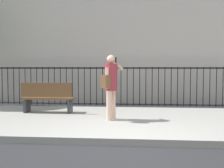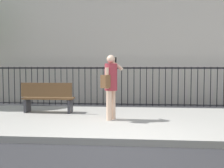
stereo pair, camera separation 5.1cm
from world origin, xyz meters
name	(u,v)px [view 2 (the right image)]	position (x,y,z in m)	size (l,w,h in m)	color
ground_plane	(123,146)	(0.00, 0.00, 0.00)	(60.00, 60.00, 0.00)	#28282B
sidewalk	(127,121)	(0.00, 2.20, 0.07)	(28.00, 4.40, 0.15)	#9E9B93
iron_fence	(131,81)	(0.00, 5.90, 1.02)	(12.03, 0.04, 1.60)	black
pedestrian_on_phone	(110,82)	(-0.45, 1.97, 1.17)	(0.58, 0.73, 1.76)	beige
street_bench	(48,97)	(-2.53, 2.95, 0.65)	(1.60, 0.45, 0.95)	brown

